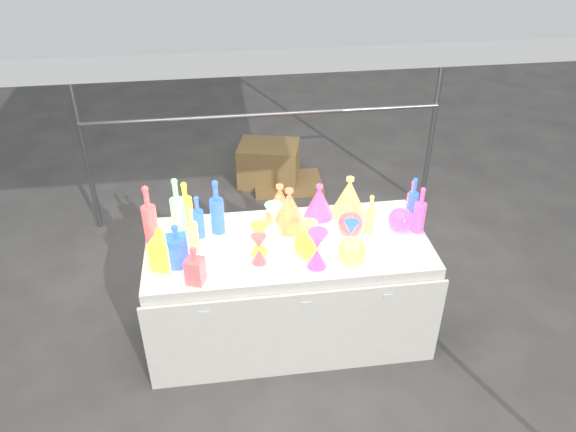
{
  "coord_description": "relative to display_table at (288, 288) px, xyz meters",
  "views": [
    {
      "loc": [
        -0.39,
        -2.87,
        2.85
      ],
      "look_at": [
        0.0,
        0.0,
        0.95
      ],
      "focal_mm": 35.0,
      "sensor_mm": 36.0,
      "label": 1
    }
  ],
  "objects": [
    {
      "name": "globe_0",
      "position": [
        0.1,
        -0.12,
        0.44
      ],
      "size": [
        0.17,
        0.17,
        0.14
      ],
      "primitive_type": null,
      "rotation": [
        0.0,
        0.0,
        -0.0
      ],
      "color": "red",
      "rests_on": "display_table"
    },
    {
      "name": "decanter_2",
      "position": [
        -0.68,
        -0.12,
        0.52
      ],
      "size": [
        0.13,
        0.13,
        0.29
      ],
      "primitive_type": null,
      "rotation": [
        0.0,
        0.0,
        0.12
      ],
      "color": "#1D9F5F",
      "rests_on": "display_table"
    },
    {
      "name": "bottle_10",
      "position": [
        0.86,
        0.02,
        0.54
      ],
      "size": [
        0.1,
        0.1,
        0.33
      ],
      "primitive_type": null,
      "rotation": [
        0.0,
        0.0,
        0.39
      ],
      "color": "blue",
      "rests_on": "display_table"
    },
    {
      "name": "lampshade_3",
      "position": [
        0.45,
        0.29,
        0.52
      ],
      "size": [
        0.28,
        0.28,
        0.28
      ],
      "primitive_type": null,
      "rotation": [
        0.0,
        0.0,
        0.17
      ],
      "color": "#168F74",
      "rests_on": "display_table"
    },
    {
      "name": "hourglass_1",
      "position": [
        0.14,
        -0.25,
        0.5
      ],
      "size": [
        0.15,
        0.15,
        0.25
      ],
      "primitive_type": null,
      "rotation": [
        0.0,
        0.0,
        -0.3
      ],
      "color": "blue",
      "rests_on": "display_table"
    },
    {
      "name": "bottle_7",
      "position": [
        -0.56,
        0.15,
        0.53
      ],
      "size": [
        0.09,
        0.09,
        0.3
      ],
      "primitive_type": null,
      "rotation": [
        0.0,
        0.0,
        -0.35
      ],
      "color": "#1D9F5F",
      "rests_on": "display_table"
    },
    {
      "name": "ground",
      "position": [
        -0.0,
        0.01,
        -0.37
      ],
      "size": [
        80.0,
        80.0,
        0.0
      ],
      "primitive_type": "plane",
      "color": "#63615C",
      "rests_on": "ground"
    },
    {
      "name": "display_table",
      "position": [
        0.0,
        0.0,
        0.0
      ],
      "size": [
        1.84,
        0.83,
        0.75
      ],
      "color": "white",
      "rests_on": "ground"
    },
    {
      "name": "hourglass_5",
      "position": [
        0.38,
        -0.1,
        0.47
      ],
      "size": [
        0.1,
        0.1,
        0.19
      ],
      "primitive_type": null,
      "rotation": [
        0.0,
        0.0,
        -0.0
      ],
      "color": "#1D9F5F",
      "rests_on": "display_table"
    },
    {
      "name": "globe_2",
      "position": [
        0.41,
        0.06,
        0.44
      ],
      "size": [
        0.19,
        0.19,
        0.13
      ],
      "primitive_type": null,
      "rotation": [
        0.0,
        0.0,
        0.21
      ],
      "color": "orange",
      "rests_on": "display_table"
    },
    {
      "name": "lampshade_2",
      "position": [
        0.25,
        0.29,
        0.5
      ],
      "size": [
        0.25,
        0.25,
        0.24
      ],
      "primitive_type": null,
      "rotation": [
        0.0,
        0.0,
        -0.29
      ],
      "color": "blue",
      "rests_on": "display_table"
    },
    {
      "name": "cardboard_box_closed",
      "position": [
        0.09,
        2.09,
        -0.16
      ],
      "size": [
        0.67,
        0.55,
        0.42
      ],
      "primitive_type": "cube",
      "rotation": [
        0.0,
        0.0,
        -0.25
      ],
      "color": "#9C7846",
      "rests_on": "ground"
    },
    {
      "name": "globe_3",
      "position": [
        0.75,
        0.06,
        0.44
      ],
      "size": [
        0.2,
        0.2,
        0.13
      ],
      "primitive_type": null,
      "rotation": [
        0.0,
        0.0,
        -0.3
      ],
      "color": "blue",
      "rests_on": "display_table"
    },
    {
      "name": "lampshade_1",
      "position": [
        -0.02,
        0.29,
        0.51
      ],
      "size": [
        0.23,
        0.23,
        0.26
      ],
      "primitive_type": null,
      "rotation": [
        0.0,
        0.0,
        0.06
      ],
      "color": "yellow",
      "rests_on": "display_table"
    },
    {
      "name": "lampshade_0",
      "position": [
        0.03,
        0.19,
        0.52
      ],
      "size": [
        0.27,
        0.27,
        0.28
      ],
      "primitive_type": null,
      "rotation": [
        0.0,
        0.0,
        -0.13
      ],
      "color": "yellow",
      "rests_on": "display_table"
    },
    {
      "name": "bottle_0",
      "position": [
        -0.63,
        0.3,
        0.54
      ],
      "size": [
        0.11,
        0.11,
        0.33
      ],
      "primitive_type": null,
      "rotation": [
        0.0,
        0.0,
        -0.34
      ],
      "color": "red",
      "rests_on": "display_table"
    },
    {
      "name": "bottle_9",
      "position": [
        0.86,
        0.19,
        0.52
      ],
      "size": [
        0.08,
        0.08,
        0.28
      ],
      "primitive_type": null,
      "rotation": [
        0.0,
        0.0,
        -0.32
      ],
      "color": "orange",
      "rests_on": "display_table"
    },
    {
      "name": "cardboard_box_flat",
      "position": [
        0.27,
        1.99,
        -0.35
      ],
      "size": [
        0.69,
        0.5,
        0.06
      ],
      "primitive_type": "cube",
      "rotation": [
        0.0,
        0.0,
        -0.02
      ],
      "color": "#9C7846",
      "rests_on": "ground"
    },
    {
      "name": "bottle_2",
      "position": [
        -0.85,
        0.13,
        0.58
      ],
      "size": [
        0.12,
        0.12,
        0.41
      ],
      "primitive_type": null,
      "rotation": [
        0.0,
        0.0,
        -0.39
      ],
      "color": "orange",
      "rests_on": "display_table"
    },
    {
      "name": "globe_1",
      "position": [
        0.36,
        -0.23,
        0.45
      ],
      "size": [
        0.2,
        0.2,
        0.14
      ],
      "primitive_type": null,
      "rotation": [
        0.0,
        0.0,
        -0.1
      ],
      "color": "#168F74",
      "rests_on": "display_table"
    },
    {
      "name": "bottle_5",
      "position": [
        -0.68,
        0.19,
        0.58
      ],
      "size": [
        0.1,
        0.1,
        0.41
      ],
      "primitive_type": null,
      "rotation": [
        0.0,
        0.0,
        -0.12
      ],
      "color": "#D029BB",
      "rests_on": "display_table"
    },
    {
      "name": "hourglass_2",
      "position": [
        0.12,
        -0.07,
        0.47
      ],
      "size": [
        0.11,
        0.11,
        0.2
      ],
      "primitive_type": null,
      "rotation": [
        0.0,
        0.0,
        0.19
      ],
      "color": "#168F74",
      "rests_on": "display_table"
    },
    {
      "name": "bottle_4",
      "position": [
        -0.59,
        0.02,
        0.53
      ],
      "size": [
        0.09,
        0.09,
        0.3
      ],
      "primitive_type": null,
      "rotation": [
        0.0,
        0.0,
        0.25
      ],
      "color": "#168F74",
      "rests_on": "display_table"
    },
    {
      "name": "decanter_1",
      "position": [
        -0.58,
        -0.3,
        0.5
      ],
      "size": [
        0.13,
        0.13,
        0.25
      ],
      "primitive_type": null,
      "rotation": [
        0.0,
        0.0,
        -0.38
      ],
      "color": "orange",
      "rests_on": "display_table"
    },
    {
      "name": "decanter_0",
      "position": [
        -0.77,
        -0.14,
        0.52
      ],
      "size": [
        0.15,
        0.15,
        0.28
      ],
      "primitive_type": null,
      "rotation": [
        0.0,
        0.0,
        -0.36
      ],
      "color": "red",
      "rests_on": "display_table"
    },
    {
      "name": "bottle_8",
      "position": [
        0.86,
        0.17,
        0.53
      ],
      "size": [
        0.08,
        0.08,
        0.32
      ],
      "primitive_type": null,
      "rotation": [
        0.0,
        0.0,
        0.09
      ],
      "color": "#1D9F5F",
      "rests_on": "display_table"
    },
    {
      "name": "hourglass_3",
      "position": [
        -0.08,
        0.11,
        0.49
      ],
      "size": [
        0.14,
        0.14,
        0.23
      ],
      "primitive_type": null,
      "rotation": [
        0.0,
        0.0,
        0.32
      ],
      "color": "#D029BB",
      "rests_on": "display_table"
    },
    {
      "name": "hourglass_4",
      "position": [
        -0.19,
        -0.08,
        0.48
      ],
      "size": [
        0.13,
        0.13,
        0.21
      ],
      "primitive_type": null,
      "rotation": [
        0.0,
        0.0,
        -0.24
      ],
      "color": "red",
      "rests_on": "display_table"
    },
    {
      "name": "bottle_11",
      "position": [
        0.54,
        0.05,
        0.52
      ],
      "size": [
        0.08,
        0.08,
        0.28
      ],
      "primitive_type": null,
      "rotation": [
        0.0,
        0.0,
        0.24
      ],
      "color": "#168F74",
      "rests_on": "display_table"
    },
    {
      "name": "hourglass_0",
      "position": [
        -0.2,
        -0.17,
        0.47
      ],
      "size": [
        0.13,
        0.13,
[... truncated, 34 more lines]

